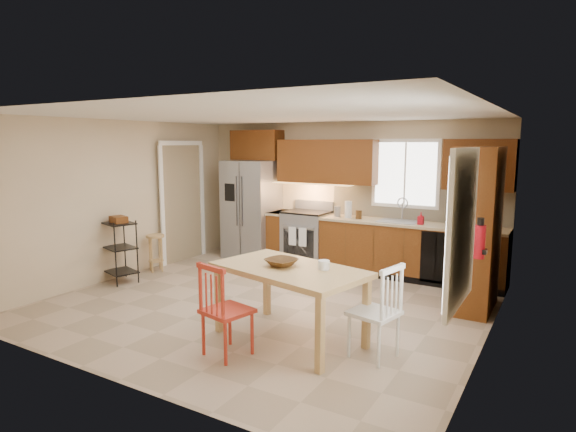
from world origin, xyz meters
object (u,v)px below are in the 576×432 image
(range_stove, at_px, (307,238))
(dining_table, at_px, (290,304))
(fire_extinguisher, at_px, (479,242))
(utility_cart, at_px, (120,251))
(refrigerator, at_px, (252,209))
(table_jar, at_px, (324,267))
(pantry, at_px, (476,230))
(bar_stool, at_px, (156,253))
(table_bowl, at_px, (281,266))
(soap_bottle, at_px, (421,218))
(chair_white, at_px, (374,311))
(chair_red, at_px, (227,309))

(range_stove, bearing_deg, dining_table, -65.03)
(fire_extinguisher, bearing_deg, utility_cart, -175.15)
(refrigerator, bearing_deg, utility_cart, -108.36)
(refrigerator, relative_size, table_jar, 12.26)
(utility_cart, bearing_deg, pantry, 33.87)
(refrigerator, height_order, pantry, pantry)
(bar_stool, bearing_deg, table_bowl, -30.60)
(refrigerator, distance_m, pantry, 4.23)
(soap_bottle, height_order, dining_table, soap_bottle)
(chair_white, bearing_deg, soap_bottle, 19.34)
(bar_stool, bearing_deg, chair_white, -24.99)
(pantry, xyz_separation_m, bar_stool, (-4.93, -0.75, -0.74))
(pantry, xyz_separation_m, utility_cart, (-4.93, -1.49, -0.56))
(chair_red, distance_m, bar_stool, 3.61)
(dining_table, relative_size, utility_cart, 1.68)
(refrigerator, xyz_separation_m, table_jar, (2.93, -2.89, -0.07))
(refrigerator, xyz_separation_m, range_stove, (1.15, 0.06, -0.45))
(refrigerator, xyz_separation_m, fire_extinguisher, (4.33, -1.98, 0.19))
(soap_bottle, height_order, table_bowl, soap_bottle)
(soap_bottle, height_order, table_jar, soap_bottle)
(chair_red, distance_m, table_bowl, 0.77)
(table_bowl, bearing_deg, soap_bottle, 76.57)
(range_stove, bearing_deg, chair_red, -73.85)
(range_stove, bearing_deg, chair_white, -51.71)
(table_bowl, xyz_separation_m, utility_cart, (-3.27, 0.59, -0.32))
(pantry, xyz_separation_m, table_jar, (-1.20, -1.97, -0.21))
(chair_white, bearing_deg, bar_stool, 86.29)
(dining_table, xyz_separation_m, table_bowl, (-0.10, 0.00, 0.41))
(chair_red, height_order, table_jar, chair_red)
(fire_extinguisher, relative_size, utility_cart, 0.37)
(pantry, bearing_deg, chair_white, -106.70)
(soap_bottle, bearing_deg, refrigerator, 179.55)
(pantry, height_order, chair_red, pantry)
(chair_white, relative_size, utility_cart, 0.99)
(range_stove, bearing_deg, soap_bottle, -2.40)
(refrigerator, bearing_deg, range_stove, 2.99)
(range_stove, height_order, utility_cart, utility_cart)
(refrigerator, relative_size, bar_stool, 2.93)
(pantry, height_order, chair_white, pantry)
(table_jar, bearing_deg, utility_cart, 172.63)
(soap_bottle, height_order, chair_white, soap_bottle)
(dining_table, bearing_deg, bar_stool, 171.29)
(soap_bottle, xyz_separation_m, bar_stool, (-3.98, -1.65, -0.68))
(range_stove, relative_size, dining_table, 0.56)
(table_bowl, bearing_deg, table_jar, 12.53)
(chair_red, bearing_deg, bar_stool, 159.57)
(range_stove, distance_m, bar_stool, 2.62)
(refrigerator, xyz_separation_m, utility_cart, (-0.80, -2.41, -0.42))
(table_jar, height_order, bar_stool, table_jar)
(range_stove, bearing_deg, table_jar, -58.87)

